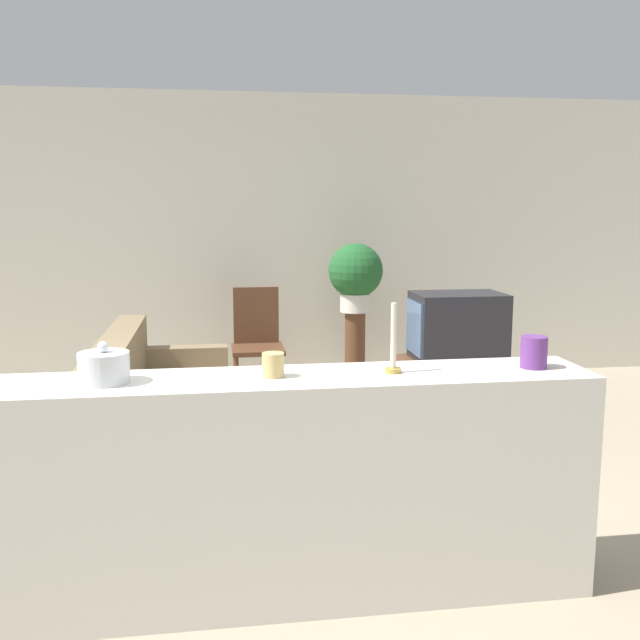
{
  "coord_description": "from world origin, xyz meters",
  "views": [
    {
      "loc": [
        -0.19,
        -3.34,
        1.67
      ],
      "look_at": [
        0.57,
        1.71,
        0.85
      ],
      "focal_mm": 40.0,
      "sensor_mm": 36.0,
      "label": 1
    }
  ],
  "objects_px": {
    "television": "(457,327)",
    "potted_plant": "(356,274)",
    "wooden_chair": "(257,339)",
    "decorative_bowl": "(104,367)",
    "couch": "(161,419)"
  },
  "relations": [
    {
      "from": "wooden_chair",
      "to": "couch",
      "type": "bearing_deg",
      "value": -115.69
    },
    {
      "from": "potted_plant",
      "to": "television",
      "type": "bearing_deg",
      "value": -59.41
    },
    {
      "from": "television",
      "to": "wooden_chair",
      "type": "relative_size",
      "value": 0.71
    },
    {
      "from": "television",
      "to": "potted_plant",
      "type": "relative_size",
      "value": 1.13
    },
    {
      "from": "couch",
      "to": "wooden_chair",
      "type": "bearing_deg",
      "value": 64.31
    },
    {
      "from": "wooden_chair",
      "to": "decorative_bowl",
      "type": "xyz_separation_m",
      "value": [
        -0.8,
        -3.21,
        0.5
      ]
    },
    {
      "from": "couch",
      "to": "potted_plant",
      "type": "distance_m",
      "value": 2.35
    },
    {
      "from": "wooden_chair",
      "to": "potted_plant",
      "type": "xyz_separation_m",
      "value": [
        0.87,
        0.04,
        0.55
      ]
    },
    {
      "from": "potted_plant",
      "to": "decorative_bowl",
      "type": "bearing_deg",
      "value": -117.19
    },
    {
      "from": "potted_plant",
      "to": "decorative_bowl",
      "type": "xyz_separation_m",
      "value": [
        -1.67,
        -3.25,
        -0.05
      ]
    },
    {
      "from": "television",
      "to": "wooden_chair",
      "type": "height_order",
      "value": "television"
    },
    {
      "from": "couch",
      "to": "television",
      "type": "distance_m",
      "value": 2.29
    },
    {
      "from": "television",
      "to": "potted_plant",
      "type": "distance_m",
      "value": 1.2
    },
    {
      "from": "potted_plant",
      "to": "couch",
      "type": "bearing_deg",
      "value": -136.05
    },
    {
      "from": "couch",
      "to": "television",
      "type": "bearing_deg",
      "value": 13.87
    }
  ]
}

